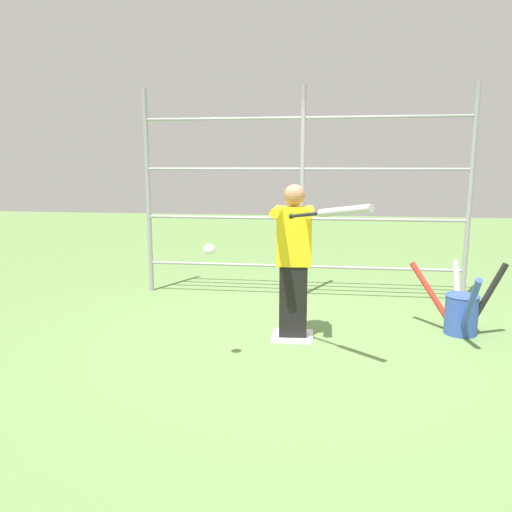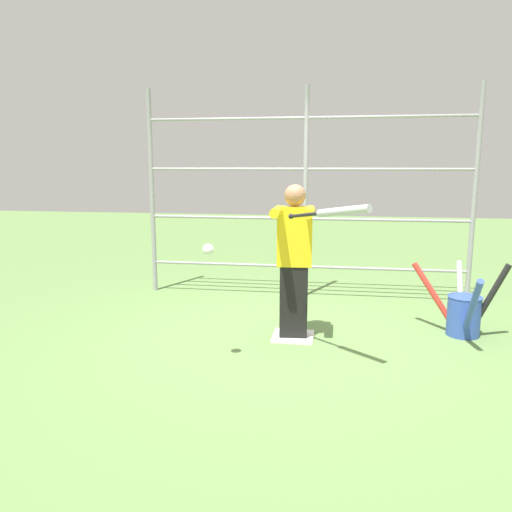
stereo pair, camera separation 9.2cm
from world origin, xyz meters
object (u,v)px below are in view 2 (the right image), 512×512
at_px(baseball_bat_swinging, 336,212).
at_px(softball_in_flight, 208,250).
at_px(batter, 294,257).
at_px(bat_bucket, 464,312).

relative_size(baseball_bat_swinging, softball_in_flight, 7.04).
distance_m(baseball_bat_swinging, softball_in_flight, 1.08).
height_order(batter, bat_bucket, batter).
height_order(baseball_bat_swinging, softball_in_flight, baseball_bat_swinging).
distance_m(batter, softball_in_flight, 1.02).
xyz_separation_m(baseball_bat_swinging, bat_bucket, (-1.29, -1.09, -1.08)).
bearing_deg(baseball_bat_swinging, bat_bucket, -139.64).
height_order(softball_in_flight, bat_bucket, softball_in_flight).
distance_m(softball_in_flight, bat_bucket, 2.68).
bearing_deg(batter, bat_bucket, -168.24).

